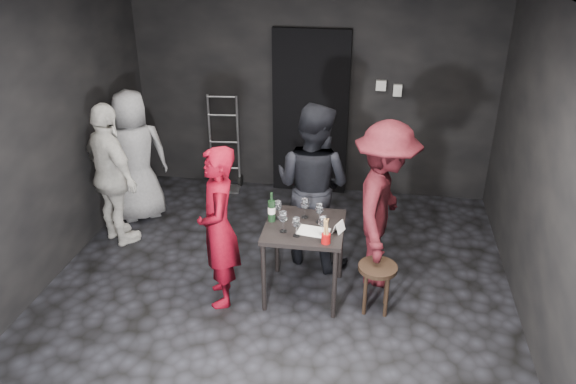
% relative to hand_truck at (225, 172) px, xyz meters
% --- Properties ---
extents(floor, '(4.50, 5.00, 0.02)m').
position_rel_hand_truck_xyz_m(floor, '(1.12, -2.31, -0.23)').
color(floor, black).
rests_on(floor, ground).
extents(ceiling, '(4.50, 5.00, 0.02)m').
position_rel_hand_truck_xyz_m(ceiling, '(1.12, -2.31, 2.47)').
color(ceiling, silver).
rests_on(ceiling, ground).
extents(wall_back, '(4.50, 0.04, 2.70)m').
position_rel_hand_truck_xyz_m(wall_back, '(1.12, 0.19, 1.12)').
color(wall_back, black).
rests_on(wall_back, ground).
extents(wall_left, '(0.04, 5.00, 2.70)m').
position_rel_hand_truck_xyz_m(wall_left, '(-1.13, -2.31, 1.12)').
color(wall_left, black).
rests_on(wall_left, ground).
extents(wall_right, '(0.04, 5.00, 2.70)m').
position_rel_hand_truck_xyz_m(wall_right, '(3.37, -2.31, 1.12)').
color(wall_right, black).
rests_on(wall_right, ground).
extents(doorway, '(0.95, 0.10, 2.10)m').
position_rel_hand_truck_xyz_m(doorway, '(1.12, 0.13, 0.82)').
color(doorway, black).
rests_on(doorway, ground).
extents(wallbox_upper, '(0.12, 0.06, 0.12)m').
position_rel_hand_truck_xyz_m(wallbox_upper, '(1.97, 0.14, 1.22)').
color(wallbox_upper, '#B7B7B2').
rests_on(wallbox_upper, wall_back).
extents(wallbox_lower, '(0.10, 0.06, 0.14)m').
position_rel_hand_truck_xyz_m(wallbox_lower, '(2.17, 0.14, 1.17)').
color(wallbox_lower, '#B7B7B2').
rests_on(wallbox_lower, wall_back).
extents(hand_truck, '(0.42, 0.35, 1.26)m').
position_rel_hand_truck_xyz_m(hand_truck, '(0.00, 0.00, 0.00)').
color(hand_truck, '#B2B2B7').
rests_on(hand_truck, floor).
extents(tasting_table, '(0.72, 0.72, 0.75)m').
position_rel_hand_truck_xyz_m(tasting_table, '(1.38, -2.16, 0.42)').
color(tasting_table, black).
rests_on(tasting_table, floor).
extents(stool, '(0.35, 0.35, 0.47)m').
position_rel_hand_truck_xyz_m(stool, '(2.06, -2.29, 0.15)').
color(stool, black).
rests_on(stool, floor).
extents(server_red, '(0.54, 0.67, 1.58)m').
position_rel_hand_truck_xyz_m(server_red, '(0.63, -2.37, 0.56)').
color(server_red, maroon).
rests_on(server_red, floor).
extents(woman_black, '(1.07, 0.84, 1.95)m').
position_rel_hand_truck_xyz_m(woman_black, '(1.37, -1.53, 0.75)').
color(woman_black, black).
rests_on(woman_black, floor).
extents(man_maroon, '(0.69, 1.24, 1.82)m').
position_rel_hand_truck_xyz_m(man_maroon, '(2.08, -1.80, 0.69)').
color(man_maroon, '#4A121A').
rests_on(man_maroon, floor).
extents(bystander_cream, '(1.08, 0.97, 1.69)m').
position_rel_hand_truck_xyz_m(bystander_cream, '(-0.79, -1.54, 0.62)').
color(bystander_cream, white).
rests_on(bystander_cream, floor).
extents(bystander_grey, '(0.90, 0.82, 1.63)m').
position_rel_hand_truck_xyz_m(bystander_grey, '(-0.78, -0.96, 0.59)').
color(bystander_grey, gray).
rests_on(bystander_grey, floor).
extents(tasting_mat, '(0.30, 0.22, 0.00)m').
position_rel_hand_truck_xyz_m(tasting_mat, '(1.47, -2.27, 0.53)').
color(tasting_mat, white).
rests_on(tasting_mat, tasting_table).
extents(wine_glass_a, '(0.11, 0.11, 0.22)m').
position_rel_hand_truck_xyz_m(wine_glass_a, '(1.21, -2.31, 0.63)').
color(wine_glass_a, white).
rests_on(wine_glass_a, tasting_table).
extents(wine_glass_b, '(0.10, 0.10, 0.20)m').
position_rel_hand_truck_xyz_m(wine_glass_b, '(1.12, -2.08, 0.62)').
color(wine_glass_b, white).
rests_on(wine_glass_b, tasting_table).
extents(wine_glass_c, '(0.08, 0.08, 0.21)m').
position_rel_hand_truck_xyz_m(wine_glass_c, '(1.36, -2.01, 0.63)').
color(wine_glass_c, white).
rests_on(wine_glass_c, tasting_table).
extents(wine_glass_d, '(0.08, 0.08, 0.20)m').
position_rel_hand_truck_xyz_m(wine_glass_d, '(1.33, -2.37, 0.62)').
color(wine_glass_d, white).
rests_on(wine_glass_d, tasting_table).
extents(wine_glass_e, '(0.09, 0.09, 0.20)m').
position_rel_hand_truck_xyz_m(wine_glass_e, '(1.55, -2.30, 0.62)').
color(wine_glass_e, white).
rests_on(wine_glass_e, tasting_table).
extents(wine_glass_f, '(0.08, 0.08, 0.20)m').
position_rel_hand_truck_xyz_m(wine_glass_f, '(1.50, -2.09, 0.62)').
color(wine_glass_f, white).
rests_on(wine_glass_f, tasting_table).
extents(wine_bottle, '(0.07, 0.07, 0.29)m').
position_rel_hand_truck_xyz_m(wine_bottle, '(1.07, -2.13, 0.63)').
color(wine_bottle, black).
rests_on(wine_bottle, tasting_table).
extents(breadstick_cup, '(0.08, 0.08, 0.25)m').
position_rel_hand_truck_xyz_m(breadstick_cup, '(1.60, -2.44, 0.63)').
color(breadstick_cup, '#A70B0C').
rests_on(breadstick_cup, tasting_table).
extents(reserved_card, '(0.12, 0.15, 0.10)m').
position_rel_hand_truck_xyz_m(reserved_card, '(1.68, -2.23, 0.57)').
color(reserved_card, white).
rests_on(reserved_card, tasting_table).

